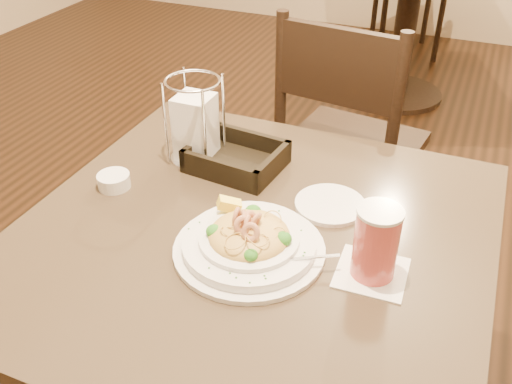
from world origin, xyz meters
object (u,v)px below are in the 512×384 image
at_px(main_table, 252,313).
at_px(background_table, 408,11).
at_px(dining_chair_near, 347,142).
at_px(napkin_caddy, 196,126).
at_px(butter_ramekin, 114,181).
at_px(side_plate, 330,205).
at_px(drink_glass, 376,243).
at_px(bread_basket, 236,159).
at_px(pasta_bowl, 249,241).

height_order(main_table, background_table, same).
relative_size(dining_chair_near, napkin_caddy, 4.65).
bearing_deg(main_table, dining_chair_near, 90.76).
bearing_deg(butter_ramekin, side_plate, 13.62).
bearing_deg(drink_glass, bread_basket, 147.37).
height_order(drink_glass, butter_ramekin, drink_glass).
bearing_deg(main_table, napkin_caddy, 137.68).
xyz_separation_m(background_table, side_plate, (0.21, -2.21, 0.23)).
bearing_deg(napkin_caddy, dining_chair_near, 70.40).
relative_size(napkin_caddy, side_plate, 1.36).
bearing_deg(side_plate, napkin_caddy, 168.82).
xyz_separation_m(main_table, dining_chair_near, (-0.01, 0.81, 0.00)).
relative_size(pasta_bowl, drink_glass, 2.24).
distance_m(dining_chair_near, side_plate, 0.72).
distance_m(dining_chair_near, butter_ramekin, 0.88).
bearing_deg(pasta_bowl, main_table, 107.92).
bearing_deg(butter_ramekin, main_table, -4.90).
distance_m(drink_glass, butter_ramekin, 0.59).
height_order(background_table, butter_ramekin, butter_ramekin).
xyz_separation_m(main_table, side_plate, (0.12, 0.14, 0.23)).
distance_m(pasta_bowl, napkin_caddy, 0.37).
xyz_separation_m(drink_glass, napkin_caddy, (-0.47, 0.24, 0.02)).
bearing_deg(drink_glass, dining_chair_near, 106.73).
height_order(main_table, pasta_bowl, pasta_bowl).
bearing_deg(napkin_caddy, side_plate, -11.18).
bearing_deg(dining_chair_near, pasta_bowl, 99.44).
xyz_separation_m(dining_chair_near, pasta_bowl, (0.03, -0.87, 0.25)).
relative_size(dining_chair_near, pasta_bowl, 3.00).
distance_m(background_table, drink_glass, 2.42).
xyz_separation_m(pasta_bowl, side_plate, (0.10, 0.20, -0.02)).
distance_m(background_table, dining_chair_near, 1.53).
distance_m(pasta_bowl, side_plate, 0.22).
relative_size(main_table, background_table, 0.78).
bearing_deg(background_table, butter_ramekin, -96.12).
xyz_separation_m(main_table, pasta_bowl, (0.02, -0.06, 0.25)).
distance_m(background_table, butter_ramekin, 2.34).
distance_m(dining_chair_near, napkin_caddy, 0.71).
bearing_deg(main_table, side_plate, 50.01).
xyz_separation_m(main_table, bread_basket, (-0.13, 0.21, 0.25)).
bearing_deg(side_plate, main_table, -129.99).
height_order(dining_chair_near, napkin_caddy, dining_chair_near).
relative_size(napkin_caddy, butter_ramekin, 2.84).
distance_m(background_table, side_plate, 2.23).
height_order(main_table, bread_basket, bread_basket).
xyz_separation_m(background_table, bread_basket, (-0.04, -2.14, 0.25)).
height_order(pasta_bowl, butter_ramekin, pasta_bowl).
distance_m(main_table, dining_chair_near, 0.81).
bearing_deg(pasta_bowl, dining_chair_near, 91.94).
xyz_separation_m(pasta_bowl, drink_glass, (0.22, 0.03, 0.04)).
bearing_deg(side_plate, dining_chair_near, 100.68).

